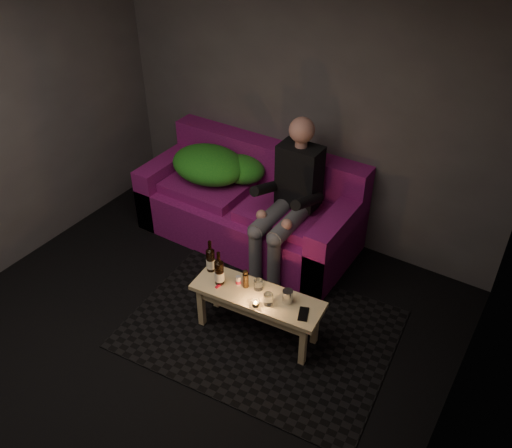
{
  "coord_description": "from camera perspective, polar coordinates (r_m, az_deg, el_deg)",
  "views": [
    {
      "loc": [
        2.14,
        -1.95,
        3.38
      ],
      "look_at": [
        0.02,
        1.38,
        0.53
      ],
      "focal_mm": 38.0,
      "sensor_mm": 36.0,
      "label": 1
    }
  ],
  "objects": [
    {
      "name": "steel_cup",
      "position": [
        4.2,
        3.34,
        -7.61
      ],
      "size": [
        0.09,
        0.09,
        0.11
      ],
      "primitive_type": "cylinder",
      "rotation": [
        0.0,
        0.0,
        0.05
      ],
      "color": "#B8BAC0",
      "rests_on": "coffee_table"
    },
    {
      "name": "smartphone",
      "position": [
        4.15,
        5.01,
        -9.42
      ],
      "size": [
        0.12,
        0.16,
        0.01
      ],
      "primitive_type": "cube",
      "rotation": [
        0.0,
        0.0,
        0.36
      ],
      "color": "black",
      "rests_on": "coffee_table"
    },
    {
      "name": "green_blanket",
      "position": [
        5.45,
        -4.3,
        6.19
      ],
      "size": [
        0.95,
        0.65,
        0.32
      ],
      "color": "#167E23",
      "rests_on": "sofa"
    },
    {
      "name": "floor",
      "position": [
        4.45,
        -10.15,
        -14.35
      ],
      "size": [
        4.5,
        4.5,
        0.0
      ],
      "primitive_type": "plane",
      "color": "black",
      "rests_on": "ground"
    },
    {
      "name": "beer_bottle_b",
      "position": [
        4.33,
        -3.89,
        -5.05
      ],
      "size": [
        0.08,
        0.08,
        0.31
      ],
      "color": "black",
      "rests_on": "coffee_table"
    },
    {
      "name": "red_lighter",
      "position": [
        4.37,
        -3.94,
        -6.46
      ],
      "size": [
        0.03,
        0.07,
        0.01
      ],
      "primitive_type": "cube",
      "rotation": [
        0.0,
        0.0,
        -0.07
      ],
      "color": "red",
      "rests_on": "coffee_table"
    },
    {
      "name": "pepper_mill",
      "position": [
        4.32,
        -1.1,
        -5.96
      ],
      "size": [
        0.06,
        0.06,
        0.13
      ],
      "primitive_type": "cylinder",
      "rotation": [
        0.0,
        0.0,
        0.42
      ],
      "color": "black",
      "rests_on": "coffee_table"
    },
    {
      "name": "tumbler_back",
      "position": [
        4.31,
        0.25,
        -6.39
      ],
      "size": [
        0.09,
        0.09,
        0.09
      ],
      "primitive_type": "cylinder",
      "rotation": [
        0.0,
        0.0,
        -0.27
      ],
      "color": "white",
      "rests_on": "coffee_table"
    },
    {
      "name": "beer_bottle_a",
      "position": [
        4.46,
        -4.8,
        -3.75
      ],
      "size": [
        0.07,
        0.07,
        0.3
      ],
      "color": "black",
      "rests_on": "coffee_table"
    },
    {
      "name": "sofa",
      "position": [
        5.44,
        -0.48,
        1.75
      ],
      "size": [
        2.15,
        0.97,
        0.93
      ],
      "color": "#6B0E59",
      "rests_on": "floor"
    },
    {
      "name": "tumbler_front",
      "position": [
        4.19,
        1.29,
        -7.92
      ],
      "size": [
        0.08,
        0.08,
        0.09
      ],
      "primitive_type": "cylinder",
      "rotation": [
        0.0,
        0.0,
        -0.1
      ],
      "color": "white",
      "rests_on": "coffee_table"
    },
    {
      "name": "person",
      "position": [
        4.86,
        3.52,
        2.93
      ],
      "size": [
        0.39,
        0.89,
        1.44
      ],
      "color": "black",
      "rests_on": "sofa"
    },
    {
      "name": "rug",
      "position": [
        4.63,
        0.46,
        -10.95
      ],
      "size": [
        2.27,
        1.74,
        0.01
      ],
      "primitive_type": "cube",
      "rotation": [
        0.0,
        0.0,
        0.09
      ],
      "color": "black",
      "rests_on": "floor"
    },
    {
      "name": "salt_shaker",
      "position": [
        4.35,
        -1.88,
        -5.97
      ],
      "size": [
        0.05,
        0.05,
        0.09
      ],
      "primitive_type": "cylinder",
      "rotation": [
        0.0,
        0.0,
        0.42
      ],
      "color": "silver",
      "rests_on": "coffee_table"
    },
    {
      "name": "coffee_table",
      "position": [
        4.35,
        0.12,
        -8.15
      ],
      "size": [
        1.1,
        0.43,
        0.44
      ],
      "rotation": [
        0.0,
        0.0,
        0.09
      ],
      "color": "#DDCC81",
      "rests_on": "rug"
    },
    {
      "name": "tealight",
      "position": [
        4.19,
        -0.04,
        -8.37
      ],
      "size": [
        0.06,
        0.06,
        0.04
      ],
      "color": "white",
      "rests_on": "coffee_table"
    },
    {
      "name": "room",
      "position": [
        3.67,
        -8.03,
        7.21
      ],
      "size": [
        4.5,
        4.5,
        4.5
      ],
      "color": "silver",
      "rests_on": "ground"
    }
  ]
}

